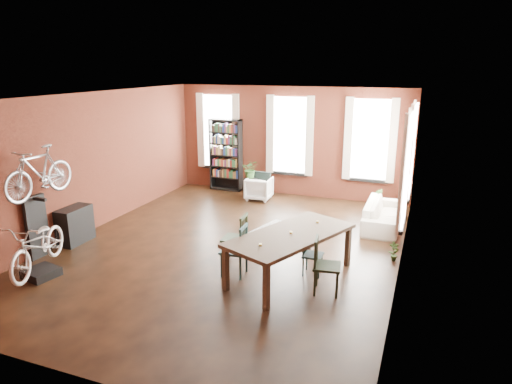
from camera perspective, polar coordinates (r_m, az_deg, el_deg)
The scene contains 19 objects.
room at distance 9.74m, azimuth -0.85°, elevation 5.82°, with size 9.00×9.04×3.22m.
dining_table at distance 8.45m, azimuth 4.31°, elevation -7.91°, with size 1.14×2.51×0.86m, color #493A2C.
dining_chair_a at distance 8.51m, azimuth -2.77°, elevation -7.29°, with size 0.45×0.45×0.98m, color #1C3C3E.
dining_chair_b at distance 9.05m, azimuth -2.69°, elevation -5.81°, with size 0.45×0.45×0.98m, color black.
dining_chair_c at distance 7.97m, azimuth 8.87°, elevation -9.11°, with size 0.45×0.45×0.98m, color black.
dining_chair_d at distance 8.61m, azimuth 7.12°, elevation -7.81°, with size 0.36×0.36×0.78m, color #1B3B3C.
bookshelf at distance 14.13m, azimuth -3.78°, elevation 4.64°, with size 1.00×0.32×2.20m, color black.
white_armchair at distance 13.21m, azimuth 0.38°, elevation 0.59°, with size 0.70×0.65×0.72m, color silver.
cream_sofa at distance 11.44m, azimuth 15.67°, elevation -2.18°, with size 2.08×0.61×0.81m, color beige.
striped_rug at distance 10.81m, azimuth 2.39°, elevation -4.90°, with size 0.90×1.43×0.01m, color black.
bike_trainer at distance 9.46m, azimuth -25.26°, elevation -9.13°, with size 0.53×0.53×0.16m, color black.
bike_wall_rack at distance 10.20m, azimuth -25.71°, elevation -3.95°, with size 0.16×0.60×1.30m, color black.
console_table at distance 10.79m, azimuth -21.70°, elevation -3.86°, with size 0.40×0.80×0.80m, color black.
plant_stand at distance 13.38m, azimuth -0.70°, elevation 0.51°, with size 0.30×0.30×0.59m, color black.
plant_by_sofa at distance 12.55m, azimuth 14.64°, elevation -1.78°, with size 0.36×0.65×0.29m, color #326127.
plant_small at distance 9.64m, azimuth 16.80°, elevation -7.82°, with size 0.21×0.40×0.14m, color #2D5120.
bicycle_floor at distance 9.10m, azimuth -25.88°, elevation -3.42°, with size 0.64×0.97×1.84m, color beige.
bicycle_hung at distance 9.66m, azimuth -25.72°, elevation 4.15°, with size 0.47×1.00×1.66m, color #A5A8AD.
plant_on_stand at distance 13.27m, azimuth -0.68°, elevation 2.64°, with size 0.48×0.54×0.42m, color #2C5421.
Camera 1 is at (3.81, -8.29, 3.82)m, focal length 32.00 mm.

